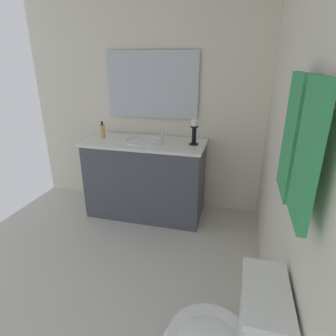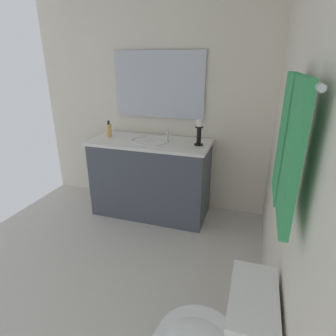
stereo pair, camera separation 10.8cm
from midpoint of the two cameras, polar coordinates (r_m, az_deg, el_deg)
floor at (r=2.49m, az=-14.16°, el=-20.45°), size 2.85×2.69×0.02m
wall_back at (r=1.61m, az=26.25°, el=4.80°), size 2.85×0.04×2.45m
wall_left at (r=3.18m, az=-2.52°, el=13.99°), size 0.04×2.69×2.45m
vanity_cabinet at (r=3.06m, az=-2.48°, el=-1.98°), size 0.58×1.27×0.84m
sink_basin at (r=2.93m, az=-2.58°, el=4.84°), size 0.40×0.40×0.24m
mirror at (r=3.09m, az=-0.91°, el=16.68°), size 0.02×1.00×0.69m
candle_holder_tall at (r=2.76m, az=7.53°, el=7.35°), size 0.09×0.09×0.26m
soap_bottle at (r=3.12m, az=-11.03°, el=7.61°), size 0.06×0.06×0.18m
towel_bar at (r=1.10m, az=28.88°, el=15.51°), size 0.63×0.02×0.02m
towel_near_vanity at (r=1.28m, az=25.08°, el=5.59°), size 0.27×0.03×0.52m
towel_center at (r=0.98m, az=27.09°, el=2.04°), size 0.23×0.03×0.48m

